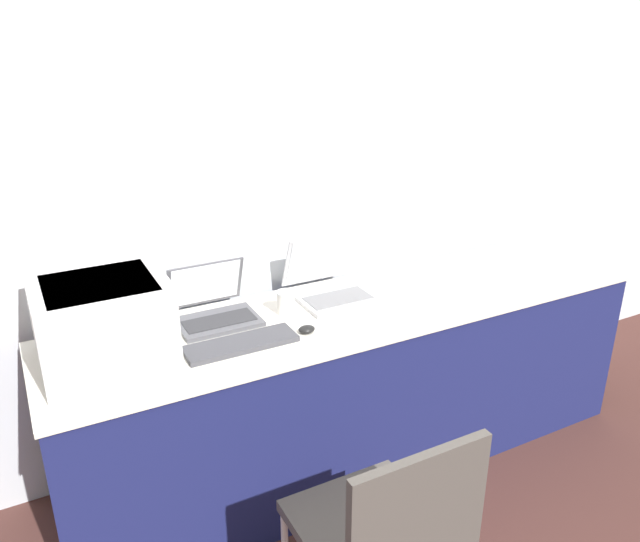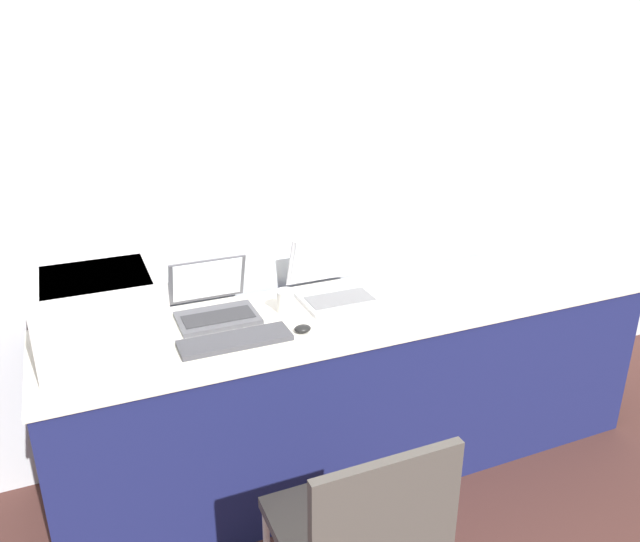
{
  "view_description": "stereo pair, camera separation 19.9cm",
  "coord_description": "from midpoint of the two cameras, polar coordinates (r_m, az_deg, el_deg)",
  "views": [
    {
      "loc": [
        -1.27,
        -1.73,
        1.89
      ],
      "look_at": [
        -0.18,
        0.34,
        0.95
      ],
      "focal_mm": 35.0,
      "sensor_mm": 36.0,
      "label": 1
    },
    {
      "loc": [
        -1.09,
        -1.82,
        1.89
      ],
      "look_at": [
        -0.18,
        0.34,
        0.95
      ],
      "focal_mm": 35.0,
      "sensor_mm": 36.0,
      "label": 2
    }
  ],
  "objects": [
    {
      "name": "chair",
      "position": [
        2.0,
        3.13,
        -22.65
      ],
      "size": [
        0.44,
        0.47,
        0.86
      ],
      "color": "#4C4742",
      "rests_on": "ground_plane"
    },
    {
      "name": "wall_back",
      "position": [
        2.82,
        -2.5,
        9.7
      ],
      "size": [
        8.0,
        0.05,
        2.6
      ],
      "color": "silver",
      "rests_on": "ground_plane"
    },
    {
      "name": "external_keyboard",
      "position": [
        2.35,
        -9.67,
        -6.62
      ],
      "size": [
        0.42,
        0.14,
        0.02
      ],
      "color": "#3D3D42",
      "rests_on": "table"
    },
    {
      "name": "laptop_left",
      "position": [
        2.56,
        -11.92,
        -3.32
      ],
      "size": [
        0.32,
        0.3,
        0.22
      ],
      "color": "#4C4C51",
      "rests_on": "table"
    },
    {
      "name": "printer",
      "position": [
        2.31,
        -21.68,
        -4.0
      ],
      "size": [
        0.44,
        0.42,
        0.31
      ],
      "color": "silver",
      "rests_on": "table"
    },
    {
      "name": "coffee_cup",
      "position": [
        2.56,
        -5.39,
        -2.92
      ],
      "size": [
        0.07,
        0.07,
        0.1
      ],
      "color": "white",
      "rests_on": "table"
    },
    {
      "name": "table",
      "position": [
        2.82,
        1.46,
        -10.35
      ],
      "size": [
        2.61,
        0.63,
        0.77
      ],
      "color": "#191E51",
      "rests_on": "ground_plane"
    },
    {
      "name": "mouse",
      "position": [
        2.42,
        -3.59,
        -5.39
      ],
      "size": [
        0.07,
        0.05,
        0.03
      ],
      "color": "black",
      "rests_on": "table"
    },
    {
      "name": "ground_plane",
      "position": [
        2.85,
        4.56,
        -19.85
      ],
      "size": [
        14.0,
        14.0,
        0.0
      ],
      "primitive_type": "plane",
      "color": "#472823"
    },
    {
      "name": "laptop_right",
      "position": [
        2.71,
        -1.22,
        -1.2
      ],
      "size": [
        0.32,
        0.35,
        0.26
      ],
      "color": "#B7B7BC",
      "rests_on": "table"
    }
  ]
}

